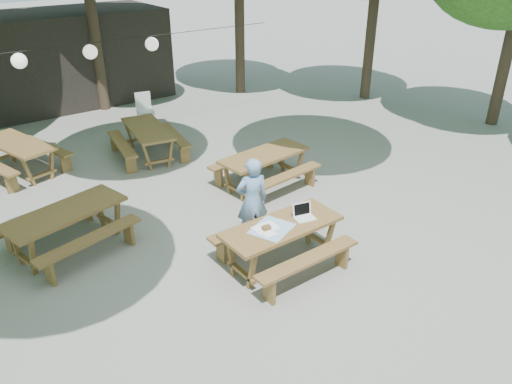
{
  "coord_description": "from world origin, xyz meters",
  "views": [
    {
      "loc": [
        -4.17,
        -6.03,
        4.88
      ],
      "look_at": [
        0.22,
        -0.07,
        1.05
      ],
      "focal_mm": 35.0,
      "sensor_mm": 36.0,
      "label": 1
    }
  ],
  "objects": [
    {
      "name": "plastic_chair",
      "position": [
        1.41,
        6.88,
        0.26
      ],
      "size": [
        0.52,
        0.52,
        0.9
      ],
      "rotation": [
        0.0,
        0.0,
        -0.22
      ],
      "color": "white",
      "rests_on": "ground"
    },
    {
      "name": "woman",
      "position": [
        0.27,
        0.11,
        0.79
      ],
      "size": [
        0.66,
        0.52,
        1.58
      ],
      "primitive_type": "imported",
      "rotation": [
        0.0,
        0.0,
        2.87
      ],
      "color": "#6B90C3",
      "rests_on": "ground"
    },
    {
      "name": "pavilion",
      "position": [
        0.5,
        10.5,
        1.4
      ],
      "size": [
        6.0,
        3.0,
        2.8
      ],
      "primitive_type": "cube",
      "color": "black",
      "rests_on": "ground"
    },
    {
      "name": "laptop",
      "position": [
        0.65,
        -0.79,
        0.81
      ],
      "size": [
        0.38,
        0.33,
        0.24
      ],
      "rotation": [
        0.0,
        0.0,
        -0.23
      ],
      "color": "white",
      "rests_on": "main_picnic_table"
    },
    {
      "name": "picnic_table_nw",
      "position": [
        -2.43,
        1.76,
        0.39
      ],
      "size": [
        2.21,
        1.98,
        0.75
      ],
      "rotation": [
        0.0,
        0.0,
        0.23
      ],
      "color": "brown",
      "rests_on": "ground"
    },
    {
      "name": "ground",
      "position": [
        0.0,
        0.0,
        0.0
      ],
      "size": [
        80.0,
        80.0,
        0.0
      ],
      "primitive_type": "plane",
      "color": "slate",
      "rests_on": "ground"
    },
    {
      "name": "main_picnic_table",
      "position": [
        0.22,
        -0.77,
        0.39
      ],
      "size": [
        2.0,
        1.58,
        0.75
      ],
      "color": "brown",
      "rests_on": "ground"
    },
    {
      "name": "paper_lanterns",
      "position": [
        -0.19,
        6.0,
        2.4
      ],
      "size": [
        9.0,
        0.34,
        0.38
      ],
      "color": "black",
      "rests_on": "ground"
    },
    {
      "name": "picnic_table_ne",
      "position": [
        1.75,
        1.71,
        0.39
      ],
      "size": [
        2.07,
        1.76,
        0.75
      ],
      "rotation": [
        0.0,
        0.0,
        0.1
      ],
      "color": "brown",
      "rests_on": "ground"
    },
    {
      "name": "picnic_table_far_e",
      "position": [
        0.46,
        4.67,
        0.39
      ],
      "size": [
        1.87,
        2.13,
        0.75
      ],
      "rotation": [
        0.0,
        0.0,
        1.41
      ],
      "color": "brown",
      "rests_on": "ground"
    },
    {
      "name": "picnic_table_far_w",
      "position": [
        -2.31,
        5.52,
        0.39
      ],
      "size": [
        2.04,
        2.26,
        0.75
      ],
      "rotation": [
        0.0,
        0.0,
        1.85
      ],
      "color": "brown",
      "rests_on": "ground"
    },
    {
      "name": "tabletop_clutter",
      "position": [
        -0.01,
        -0.76,
        0.76
      ],
      "size": [
        0.81,
        0.75,
        0.08
      ],
      "color": "teal",
      "rests_on": "main_picnic_table"
    }
  ]
}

